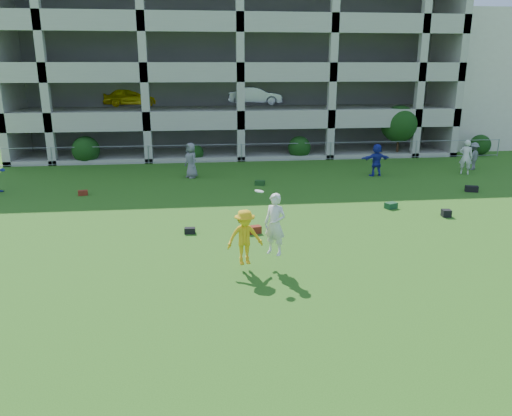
{
  "coord_description": "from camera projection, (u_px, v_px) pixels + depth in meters",
  "views": [
    {
      "loc": [
        -2.86,
        -13.34,
        6.12
      ],
      "look_at": [
        -0.92,
        3.0,
        1.4
      ],
      "focal_mm": 35.0,
      "sensor_mm": 36.0,
      "label": 1
    }
  ],
  "objects": [
    {
      "name": "bag_red_a",
      "position": [
        254.0,
        230.0,
        18.82
      ],
      "size": [
        0.61,
        0.43,
        0.28
      ],
      "primitive_type": "cube",
      "rotation": [
        0.0,
        0.0,
        0.25
      ],
      "color": "#5D2010",
      "rests_on": "ground"
    },
    {
      "name": "fence",
      "position": [
        241.0,
        152.0,
        32.71
      ],
      "size": [
        36.06,
        0.06,
        1.2
      ],
      "color": "gray",
      "rests_on": "ground"
    },
    {
      "name": "bag_red_f",
      "position": [
        83.0,
        193.0,
        24.35
      ],
      "size": [
        0.5,
        0.36,
        0.24
      ],
      "primitive_type": "cube",
      "rotation": [
        0.0,
        0.0,
        0.19
      ],
      "color": "#5F1410",
      "rests_on": "ground"
    },
    {
      "name": "parking_garage",
      "position": [
        231.0,
        67.0,
        39.53
      ],
      "size": [
        30.0,
        14.0,
        12.0
      ],
      "color": "#9E998C",
      "rests_on": "ground"
    },
    {
      "name": "bag_green_g",
      "position": [
        260.0,
        183.0,
        26.4
      ],
      "size": [
        0.57,
        0.46,
        0.25
      ],
      "primitive_type": "cube",
      "rotation": [
        0.0,
        0.0,
        -0.37
      ],
      "color": "#183D16",
      "rests_on": "ground"
    },
    {
      "name": "frisbee_contest",
      "position": [
        255.0,
        233.0,
        15.19
      ],
      "size": [
        1.96,
        0.86,
        2.32
      ],
      "color": "#EBAD14",
      "rests_on": "ground"
    },
    {
      "name": "stucco_building",
      "position": [
        499.0,
        79.0,
        42.69
      ],
      "size": [
        16.0,
        14.0,
        10.0
      ],
      "primitive_type": "cube",
      "color": "beige",
      "rests_on": "ground"
    },
    {
      "name": "shrub_row",
      "position": [
        308.0,
        136.0,
        33.65
      ],
      "size": [
        34.38,
        2.52,
        3.5
      ],
      "color": "#163D11",
      "rests_on": "ground"
    },
    {
      "name": "ground",
      "position": [
        299.0,
        280.0,
        14.74
      ],
      "size": [
        100.0,
        100.0,
        0.0
      ],
      "primitive_type": "plane",
      "color": "#235114",
      "rests_on": "ground"
    },
    {
      "name": "bag_green_c",
      "position": [
        391.0,
        205.0,
        22.11
      ],
      "size": [
        0.6,
        0.52,
        0.26
      ],
      "primitive_type": "cube",
      "rotation": [
        0.0,
        0.0,
        0.42
      ],
      "color": "#14371F",
      "rests_on": "ground"
    },
    {
      "name": "bystander_f",
      "position": [
        473.0,
        156.0,
        30.16
      ],
      "size": [
        1.23,
        1.1,
        1.65
      ],
      "primitive_type": "imported",
      "rotation": [
        0.0,
        0.0,
        3.72
      ],
      "color": "slate",
      "rests_on": "ground"
    },
    {
      "name": "bystander_c",
      "position": [
        191.0,
        160.0,
        27.96
      ],
      "size": [
        1.03,
        1.15,
        1.97
      ],
      "primitive_type": "imported",
      "rotation": [
        0.0,
        0.0,
        -1.03
      ],
      "color": "slate",
      "rests_on": "ground"
    },
    {
      "name": "bag_black_e",
      "position": [
        472.0,
        189.0,
        25.02
      ],
      "size": [
        0.66,
        0.47,
        0.3
      ],
      "primitive_type": "cube",
      "rotation": [
        0.0,
        0.0,
        -0.32
      ],
      "color": "black",
      "rests_on": "ground"
    },
    {
      "name": "bag_black_b",
      "position": [
        190.0,
        231.0,
        18.83
      ],
      "size": [
        0.41,
        0.27,
        0.22
      ],
      "primitive_type": "cube",
      "rotation": [
        0.0,
        0.0,
        -0.05
      ],
      "color": "black",
      "rests_on": "ground"
    },
    {
      "name": "crate_d",
      "position": [
        446.0,
        213.0,
        20.9
      ],
      "size": [
        0.39,
        0.39,
        0.3
      ],
      "primitive_type": "cube",
      "rotation": [
        0.0,
        0.0,
        -0.11
      ],
      "color": "black",
      "rests_on": "ground"
    },
    {
      "name": "bystander_d",
      "position": [
        376.0,
        160.0,
        28.44
      ],
      "size": [
        1.77,
        0.76,
        1.85
      ],
      "primitive_type": "imported",
      "rotation": [
        0.0,
        0.0,
        3.27
      ],
      "color": "#212A9A",
      "rests_on": "ground"
    },
    {
      "name": "bystander_e",
      "position": [
        466.0,
        157.0,
        28.89
      ],
      "size": [
        0.87,
        0.79,
        2.0
      ],
      "primitive_type": "imported",
      "rotation": [
        0.0,
        0.0,
        2.58
      ],
      "color": "silver",
      "rests_on": "ground"
    }
  ]
}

